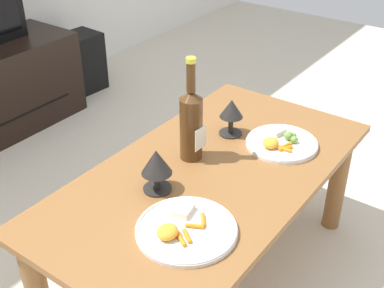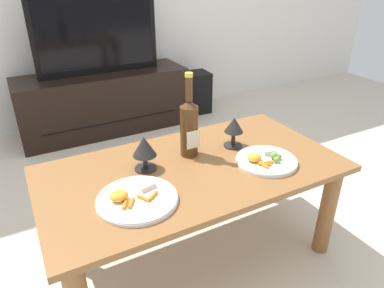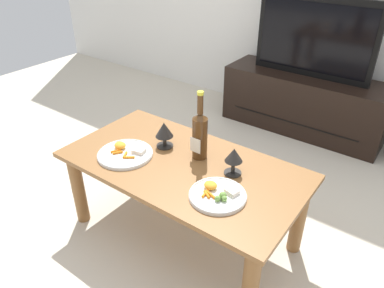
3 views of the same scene
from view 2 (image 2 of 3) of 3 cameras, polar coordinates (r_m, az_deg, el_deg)
name	(u,v)px [view 2 (image 2 of 3)]	position (r m, az deg, el deg)	size (l,w,h in m)	color
ground_plane	(193,253)	(1.70, 0.18, -17.41)	(6.40, 6.40, 0.00)	beige
dining_table	(193,184)	(1.46, 0.20, -6.57)	(1.21, 0.64, 0.47)	brown
tv_stand	(105,102)	(2.87, -14.09, 6.66)	(1.29, 0.42, 0.47)	black
tv_screen	(96,33)	(2.73, -15.36, 17.12)	(0.91, 0.05, 0.59)	black
floor_speaker	(197,92)	(3.18, 0.77, 8.45)	(0.21, 0.21, 0.36)	black
wine_bottle	(189,125)	(1.44, -0.48, 3.06)	(0.08, 0.08, 0.36)	#4C2D14
goblet_left	(144,148)	(1.37, -7.79, -0.66)	(0.09, 0.09, 0.14)	black
goblet_right	(234,127)	(1.54, 6.86, 2.78)	(0.08, 0.08, 0.14)	black
dinner_plate_left	(136,198)	(1.23, -9.06, -8.75)	(0.28, 0.28, 0.05)	white
dinner_plate_right	(266,160)	(1.47, 12.00, -2.56)	(0.25, 0.25, 0.05)	white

